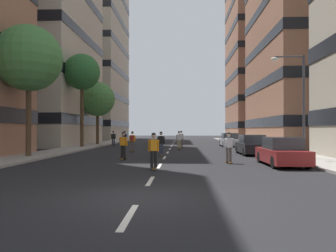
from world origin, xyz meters
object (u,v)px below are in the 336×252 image
(parked_car_mid, at_px, (282,152))
(skater_3, at_px, (125,138))
(parked_car_near, at_px, (252,145))
(streetlamp_right, at_px, (298,94))
(skater_7, at_px, (181,138))
(skater_1, at_px, (132,140))
(skater_5, at_px, (161,142))
(skater_0, at_px, (229,146))
(parked_car_far, at_px, (229,140))
(skater_4, at_px, (123,144))
(street_tree_far, at_px, (82,73))
(skater_8, at_px, (113,138))
(street_tree_mid, at_px, (29,59))
(skater_2, at_px, (179,139))
(street_tree_near, at_px, (98,99))
(skater_6, at_px, (154,149))

(parked_car_mid, height_order, skater_3, skater_3)
(parked_car_near, bearing_deg, streetlamp_right, -64.40)
(skater_7, bearing_deg, parked_car_mid, -73.41)
(skater_1, relative_size, skater_5, 1.00)
(streetlamp_right, height_order, skater_0, streetlamp_right)
(parked_car_far, relative_size, skater_4, 2.47)
(skater_3, bearing_deg, street_tree_far, -170.70)
(parked_car_near, xyz_separation_m, skater_8, (-12.98, 11.13, 0.32))
(skater_7, bearing_deg, skater_8, 175.21)
(parked_car_mid, relative_size, street_tree_mid, 0.50)
(skater_2, xyz_separation_m, skater_8, (-7.39, 4.67, 0.03))
(parked_car_mid, xyz_separation_m, skater_3, (-11.33, 16.54, 0.32))
(street_tree_mid, xyz_separation_m, skater_5, (8.84, 2.18, -5.74))
(streetlamp_right, bearing_deg, skater_7, 116.67)
(parked_car_near, relative_size, street_tree_near, 0.58)
(skater_4, distance_m, skater_8, 15.91)
(parked_car_near, relative_size, parked_car_mid, 1.00)
(parked_car_mid, bearing_deg, skater_1, 133.40)
(street_tree_near, relative_size, skater_7, 4.29)
(skater_8, bearing_deg, skater_7, -4.79)
(street_tree_far, bearing_deg, parked_car_mid, -45.27)
(skater_7, bearing_deg, skater_3, -166.17)
(skater_5, bearing_deg, skater_8, 116.28)
(parked_car_mid, bearing_deg, streetlamp_right, 58.65)
(streetlamp_right, xyz_separation_m, skater_6, (-8.69, -5.27, -3.15))
(skater_3, relative_size, skater_7, 1.00)
(street_tree_far, xyz_separation_m, skater_4, (6.59, -12.60, -6.86))
(streetlamp_right, distance_m, skater_7, 16.75)
(parked_car_far, height_order, streetlamp_right, streetlamp_right)
(skater_1, height_order, skater_3, same)
(parked_car_mid, distance_m, street_tree_near, 27.57)
(skater_0, xyz_separation_m, skater_4, (-6.43, 2.18, 0.00))
(parked_car_far, bearing_deg, skater_1, -136.80)
(skater_0, distance_m, skater_1, 11.37)
(street_tree_far, xyz_separation_m, skater_5, (8.84, -9.63, -6.86))
(street_tree_near, xyz_separation_m, skater_2, (10.09, -8.15, -4.66))
(skater_3, distance_m, skater_7, 6.15)
(streetlamp_right, distance_m, skater_5, 9.83)
(skater_0, relative_size, skater_8, 1.00)
(skater_1, bearing_deg, parked_car_near, -15.07)
(skater_0, distance_m, skater_3, 17.76)
(streetlamp_right, xyz_separation_m, skater_4, (-11.11, -0.08, -3.15))
(skater_2, xyz_separation_m, skater_6, (-1.09, -15.95, 0.00))
(skater_1, relative_size, skater_7, 1.00)
(parked_car_near, height_order, street_tree_mid, street_tree_mid)
(parked_car_far, xyz_separation_m, skater_0, (-2.66, -18.01, 0.29))
(parked_car_mid, xyz_separation_m, parked_car_far, (0.00, 19.06, 0.00))
(skater_0, bearing_deg, skater_7, 99.08)
(skater_4, bearing_deg, skater_7, 75.87)
(parked_car_mid, relative_size, street_tree_far, 0.46)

